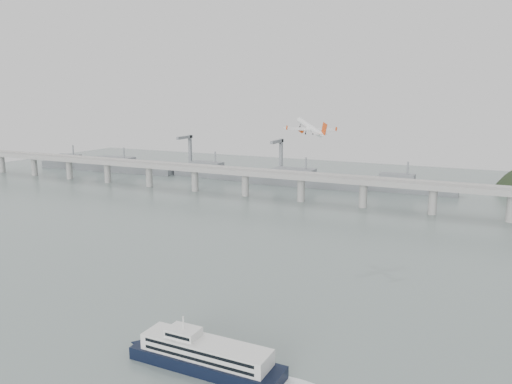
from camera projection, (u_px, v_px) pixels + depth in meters
The scene contains 5 objects.
ground at pixel (199, 298), 210.17m from camera, with size 900.00×900.00×0.00m, color slate.
bridge at pixel (336, 182), 383.95m from camera, with size 800.00×22.00×23.90m.
distant_fleet at pixel (209, 172), 509.44m from camera, with size 453.00×60.90×40.00m.
ferry at pixel (206, 356), 155.77m from camera, with size 83.77×14.76×15.82m.
airliner at pixel (310, 128), 273.01m from camera, with size 28.00×26.77×11.36m.
Camera 1 is at (107.40, -167.47, 84.73)m, focal length 35.00 mm.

